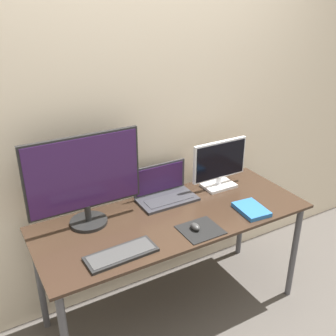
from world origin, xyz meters
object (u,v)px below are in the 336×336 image
at_px(monitor_left, 84,178).
at_px(book, 251,209).
at_px(laptop, 164,191).
at_px(keyboard, 121,254).
at_px(monitor_right, 220,165).
at_px(mouse, 195,227).

relative_size(monitor_left, book, 2.88).
bearing_deg(laptop, keyboard, -139.34).
bearing_deg(book, keyboard, -179.52).
bearing_deg(laptop, monitor_right, -5.77).
bearing_deg(monitor_left, keyboard, -83.60).
bearing_deg(monitor_right, laptop, 174.23).
height_order(laptop, mouse, laptop).
xyz_separation_m(monitor_right, book, (-0.02, -0.37, -0.15)).
xyz_separation_m(laptop, book, (0.38, -0.41, -0.04)).
bearing_deg(monitor_left, mouse, -36.59).
relative_size(monitor_left, mouse, 9.22).
bearing_deg(monitor_left, book, -22.07).
bearing_deg(laptop, book, -46.99).
bearing_deg(monitor_left, monitor_right, -0.00).
distance_m(monitor_right, laptop, 0.42).
height_order(monitor_left, laptop, monitor_left).
xyz_separation_m(monitor_right, keyboard, (-0.90, -0.38, -0.16)).
height_order(monitor_right, laptop, monitor_right).
relative_size(monitor_right, keyboard, 1.08).
relative_size(monitor_right, book, 1.80).
relative_size(mouse, book, 0.31).
xyz_separation_m(monitor_left, monitor_right, (0.94, -0.00, -0.13)).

